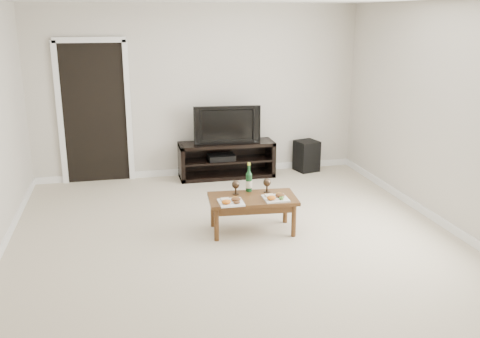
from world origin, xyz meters
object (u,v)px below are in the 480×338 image
Objects in this scene: media_console at (227,160)px; television at (226,124)px; subwoofer at (307,156)px; coffee_table at (252,214)px.

television reaches higher than media_console.
television is at bearing 168.64° from subwoofer.
television is 1.01× the size of coffee_table.
coffee_table is (-1.46, -2.26, -0.04)m from subwoofer.
subwoofer is (1.32, 0.06, -0.59)m from television.
television is 1.45m from subwoofer.
coffee_table is at bearing -136.87° from subwoofer.
media_console is 2.97× the size of subwoofer.
coffee_table is at bearing -93.55° from media_console.
subwoofer is 0.49× the size of coffee_table.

